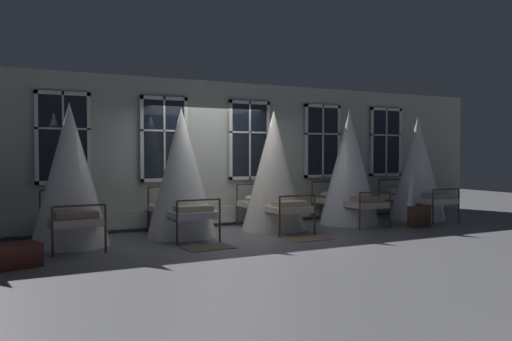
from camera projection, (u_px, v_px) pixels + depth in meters
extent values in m
plane|color=slate|center=(232.00, 234.00, 10.05)|extent=(28.15, 28.15, 0.00)
cube|color=#B2B7AD|center=(207.00, 154.00, 11.14)|extent=(15.07, 0.10, 3.07)
cube|color=black|center=(63.00, 138.00, 9.70)|extent=(0.99, 0.02, 1.72)
cube|color=silver|center=(64.00, 182.00, 9.72)|extent=(0.99, 0.06, 0.07)
cube|color=silver|center=(63.00, 93.00, 9.67)|extent=(0.99, 0.06, 0.07)
cube|color=silver|center=(36.00, 138.00, 9.48)|extent=(0.07, 0.06, 1.72)
cube|color=silver|center=(89.00, 138.00, 9.91)|extent=(0.07, 0.06, 1.72)
cube|color=silver|center=(63.00, 138.00, 9.70)|extent=(0.04, 0.06, 1.72)
cube|color=silver|center=(63.00, 129.00, 9.69)|extent=(0.99, 0.06, 0.04)
cube|color=black|center=(164.00, 139.00, 10.59)|extent=(0.99, 0.02, 1.72)
cube|color=silver|center=(164.00, 180.00, 10.61)|extent=(0.99, 0.06, 0.07)
cube|color=silver|center=(164.00, 98.00, 10.56)|extent=(0.99, 0.06, 0.07)
cube|color=silver|center=(142.00, 139.00, 10.37)|extent=(0.07, 0.06, 1.72)
cube|color=silver|center=(186.00, 139.00, 10.80)|extent=(0.07, 0.06, 1.72)
cube|color=silver|center=(164.00, 139.00, 10.59)|extent=(0.04, 0.06, 1.72)
cube|color=silver|center=(164.00, 131.00, 10.58)|extent=(0.99, 0.06, 0.04)
cube|color=black|center=(250.00, 140.00, 11.48)|extent=(0.99, 0.02, 1.72)
cube|color=silver|center=(250.00, 178.00, 11.50)|extent=(0.99, 0.06, 0.07)
cube|color=silver|center=(250.00, 102.00, 11.45)|extent=(0.99, 0.06, 0.07)
cube|color=silver|center=(230.00, 140.00, 11.26)|extent=(0.07, 0.06, 1.72)
cube|color=silver|center=(268.00, 141.00, 11.69)|extent=(0.07, 0.06, 1.72)
cube|color=silver|center=(250.00, 140.00, 11.48)|extent=(0.04, 0.06, 1.72)
cube|color=silver|center=(250.00, 132.00, 11.47)|extent=(0.99, 0.06, 0.04)
cube|color=black|center=(323.00, 141.00, 12.37)|extent=(0.99, 0.02, 1.72)
cube|color=silver|center=(322.00, 176.00, 12.39)|extent=(0.99, 0.06, 0.07)
cube|color=silver|center=(323.00, 106.00, 12.34)|extent=(0.99, 0.06, 0.07)
cube|color=silver|center=(306.00, 141.00, 12.15)|extent=(0.07, 0.06, 1.72)
cube|color=silver|center=(338.00, 141.00, 12.58)|extent=(0.07, 0.06, 1.72)
cube|color=silver|center=(323.00, 141.00, 12.37)|extent=(0.04, 0.06, 1.72)
cube|color=silver|center=(323.00, 134.00, 12.36)|extent=(0.99, 0.06, 0.04)
cube|color=black|center=(386.00, 142.00, 13.26)|extent=(0.99, 0.02, 1.72)
cube|color=silver|center=(386.00, 175.00, 13.28)|extent=(0.99, 0.06, 0.07)
cube|color=silver|center=(386.00, 109.00, 13.23)|extent=(0.99, 0.06, 0.07)
cube|color=silver|center=(372.00, 142.00, 13.04)|extent=(0.07, 0.06, 1.72)
cube|color=silver|center=(400.00, 142.00, 13.47)|extent=(0.07, 0.06, 1.72)
cube|color=silver|center=(386.00, 142.00, 13.26)|extent=(0.04, 0.06, 1.72)
cube|color=silver|center=(386.00, 135.00, 13.25)|extent=(0.99, 0.06, 0.04)
cube|color=silver|center=(209.00, 215.00, 11.07)|extent=(10.24, 0.10, 0.36)
cylinder|color=#4C3323|center=(40.00, 215.00, 9.39)|extent=(0.04, 0.04, 0.88)
cylinder|color=#4C3323|center=(85.00, 213.00, 9.75)|extent=(0.04, 0.04, 0.88)
cylinder|color=#4C3323|center=(52.00, 232.00, 7.81)|extent=(0.04, 0.04, 0.75)
cylinder|color=#4C3323|center=(106.00, 229.00, 8.17)|extent=(0.04, 0.04, 0.75)
cylinder|color=#4C3323|center=(46.00, 223.00, 8.60)|extent=(0.04, 1.79, 0.03)
cylinder|color=#4C3323|center=(94.00, 220.00, 8.96)|extent=(0.04, 1.79, 0.03)
cylinder|color=#4C3323|center=(63.00, 190.00, 9.55)|extent=(0.78, 0.04, 0.03)
cylinder|color=#4C3323|center=(79.00, 206.00, 7.98)|extent=(0.78, 0.04, 0.03)
cube|color=beige|center=(71.00, 218.00, 8.78)|extent=(0.80, 1.81, 0.12)
ellipsoid|color=#B7B2A3|center=(65.00, 206.00, 9.35)|extent=(0.60, 0.40, 0.14)
cube|color=gray|center=(77.00, 215.00, 8.21)|extent=(0.64, 0.36, 0.10)
cone|color=white|center=(70.00, 174.00, 8.75)|extent=(1.30, 1.30, 2.40)
cylinder|color=#4C3323|center=(148.00, 209.00, 10.39)|extent=(0.04, 0.04, 0.88)
cylinder|color=#4C3323|center=(186.00, 207.00, 10.73)|extent=(0.04, 0.04, 0.88)
cylinder|color=#4C3323|center=(177.00, 223.00, 8.79)|extent=(0.04, 0.04, 0.75)
cylinder|color=#4C3323|center=(220.00, 221.00, 9.14)|extent=(0.04, 0.04, 0.75)
cylinder|color=#4C3323|center=(161.00, 216.00, 9.59)|extent=(0.05, 1.79, 0.03)
cylinder|color=#4C3323|center=(201.00, 213.00, 9.94)|extent=(0.05, 1.79, 0.03)
cylinder|color=#4C3323|center=(167.00, 186.00, 10.54)|extent=(0.78, 0.04, 0.03)
cylinder|color=#4C3323|center=(199.00, 200.00, 8.95)|extent=(0.78, 0.04, 0.03)
cube|color=silver|center=(182.00, 211.00, 9.76)|extent=(0.82, 1.82, 0.12)
ellipsoid|color=beige|center=(171.00, 201.00, 10.34)|extent=(0.60, 0.41, 0.14)
cube|color=tan|center=(193.00, 208.00, 9.19)|extent=(0.65, 0.37, 0.10)
cone|color=white|center=(182.00, 172.00, 9.74)|extent=(1.30, 1.30, 2.39)
cylinder|color=#4C3323|center=(237.00, 205.00, 11.24)|extent=(0.04, 0.04, 0.88)
cylinder|color=#4C3323|center=(269.00, 203.00, 11.60)|extent=(0.04, 0.04, 0.88)
cylinder|color=#4C3323|center=(280.00, 217.00, 9.66)|extent=(0.04, 0.04, 0.75)
cylinder|color=#4C3323|center=(315.00, 215.00, 10.02)|extent=(0.04, 0.04, 0.75)
cylinder|color=#4C3323|center=(257.00, 210.00, 10.45)|extent=(0.05, 1.79, 0.03)
cylinder|color=#4C3323|center=(290.00, 209.00, 10.81)|extent=(0.05, 1.79, 0.03)
cylinder|color=#4C3323|center=(253.00, 184.00, 11.40)|extent=(0.78, 0.04, 0.03)
cylinder|color=#4C3323|center=(297.00, 196.00, 9.83)|extent=(0.78, 0.04, 0.03)
cube|color=beige|center=(274.00, 206.00, 10.63)|extent=(0.81, 1.82, 0.12)
ellipsoid|color=silver|center=(258.00, 198.00, 11.20)|extent=(0.60, 0.41, 0.14)
cube|color=tan|center=(290.00, 204.00, 10.06)|extent=(0.64, 0.37, 0.10)
cone|color=silver|center=(274.00, 170.00, 10.60)|extent=(1.30, 1.30, 2.41)
cylinder|color=#4C3323|center=(312.00, 201.00, 12.16)|extent=(0.04, 0.04, 0.88)
cylinder|color=#4C3323|center=(340.00, 200.00, 12.50)|extent=(0.04, 0.04, 0.88)
cylinder|color=#4C3323|center=(360.00, 211.00, 10.56)|extent=(0.04, 0.04, 0.75)
cylinder|color=#4C3323|center=(390.00, 210.00, 10.90)|extent=(0.04, 0.04, 0.75)
cylinder|color=#4C3323|center=(334.00, 206.00, 11.36)|extent=(0.08, 1.79, 0.03)
cylinder|color=#4C3323|center=(363.00, 204.00, 11.70)|extent=(0.08, 1.79, 0.03)
cylinder|color=#4C3323|center=(326.00, 182.00, 12.32)|extent=(0.78, 0.05, 0.03)
cylinder|color=#4C3323|center=(375.00, 192.00, 10.72)|extent=(0.78, 0.05, 0.03)
cube|color=#B7B2A3|center=(349.00, 202.00, 11.53)|extent=(0.84, 1.83, 0.12)
ellipsoid|color=#B7B2A3|center=(332.00, 194.00, 12.11)|extent=(0.61, 0.42, 0.14)
cube|color=gray|center=(367.00, 200.00, 10.96)|extent=(0.65, 0.38, 0.10)
cone|color=white|center=(349.00, 167.00, 11.50)|extent=(1.30, 1.30, 2.50)
cylinder|color=#4C3323|center=(379.00, 198.00, 13.01)|extent=(0.04, 0.04, 0.88)
cylinder|color=#4C3323|center=(403.00, 197.00, 13.36)|extent=(0.04, 0.04, 0.88)
cylinder|color=#4C3323|center=(433.00, 207.00, 11.42)|extent=(0.04, 0.04, 0.75)
cylinder|color=#4C3323|center=(459.00, 206.00, 11.76)|extent=(0.04, 0.04, 0.75)
cylinder|color=#4C3323|center=(404.00, 202.00, 12.22)|extent=(0.06, 1.79, 0.03)
cylinder|color=#4C3323|center=(429.00, 201.00, 12.56)|extent=(0.06, 1.79, 0.03)
cylinder|color=#4C3323|center=(391.00, 180.00, 13.17)|extent=(0.78, 0.05, 0.03)
cylinder|color=#4C3323|center=(446.00, 189.00, 11.58)|extent=(0.78, 0.05, 0.03)
cube|color=silver|center=(417.00, 199.00, 12.39)|extent=(0.83, 1.82, 0.12)
ellipsoid|color=silver|center=(398.00, 192.00, 12.97)|extent=(0.61, 0.41, 0.14)
cube|color=#8C939E|center=(437.00, 196.00, 11.82)|extent=(0.65, 0.37, 0.10)
cone|color=white|center=(417.00, 168.00, 12.36)|extent=(1.30, 1.30, 2.40)
cube|color=brown|center=(208.00, 247.00, 8.60)|extent=(0.81, 0.57, 0.01)
cube|color=brown|center=(307.00, 239.00, 9.49)|extent=(0.81, 0.57, 0.01)
cube|color=#472D1E|center=(419.00, 217.00, 11.01)|extent=(0.59, 0.30, 0.44)
cube|color=tan|center=(415.00, 216.00, 11.09)|extent=(0.50, 0.10, 0.03)
torus|color=#472D1E|center=(419.00, 205.00, 11.00)|extent=(0.17, 0.17, 0.02)
cube|color=#5B231E|center=(14.00, 256.00, 7.10)|extent=(0.73, 0.56, 0.32)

